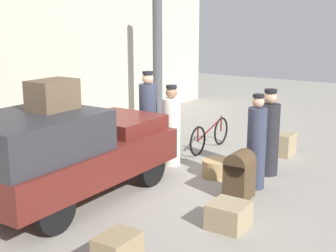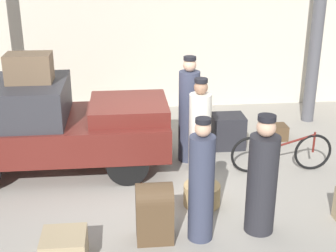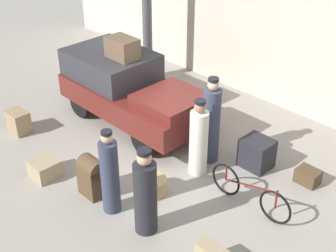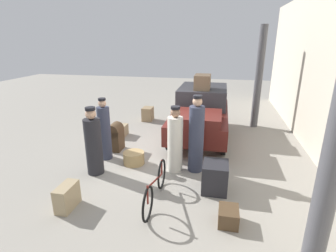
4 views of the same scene
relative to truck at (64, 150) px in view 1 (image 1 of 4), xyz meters
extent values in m
plane|color=gray|center=(1.79, -0.88, -0.85)|extent=(30.00, 30.00, 0.00)
cube|color=beige|center=(1.79, 3.19, 1.40)|extent=(16.00, 0.15, 4.50)
cylinder|color=#4C4C51|center=(5.35, 1.87, 0.93)|extent=(0.26, 0.26, 3.56)
cylinder|color=black|center=(1.33, 0.77, -0.51)|extent=(0.68, 0.12, 0.68)
cylinder|color=black|center=(1.33, -0.77, -0.51)|extent=(0.68, 0.12, 0.68)
cylinder|color=black|center=(-0.96, -0.77, -0.51)|extent=(0.68, 0.12, 0.68)
cube|color=#591E19|center=(0.19, 0.00, -0.21)|extent=(3.70, 1.71, 0.55)
cube|color=#2D2D33|center=(-0.64, 0.00, 0.38)|extent=(2.03, 1.57, 0.63)
cube|color=#591E19|center=(1.39, 0.00, 0.19)|extent=(1.29, 1.33, 0.25)
torus|color=black|center=(4.48, -0.53, -0.52)|extent=(0.65, 0.04, 0.65)
torus|color=black|center=(3.38, -0.53, -0.52)|extent=(0.65, 0.04, 0.65)
cylinder|color=#591914|center=(3.93, -0.53, -0.36)|extent=(1.11, 0.04, 0.35)
cylinder|color=#591914|center=(3.38, -0.53, -0.35)|extent=(0.04, 0.04, 0.33)
cylinder|color=#591914|center=(4.48, -0.53, -0.34)|extent=(0.04, 0.04, 0.36)
cylinder|color=tan|center=(2.41, -1.50, -0.69)|extent=(0.54, 0.54, 0.32)
cylinder|color=silver|center=(2.55, -0.39, -0.16)|extent=(0.37, 0.37, 1.37)
sphere|color=#936B51|center=(2.55, -0.39, 0.63)|extent=(0.23, 0.23, 0.23)
cylinder|color=black|center=(2.55, -0.39, 0.75)|extent=(0.22, 0.22, 0.06)
cylinder|color=#33384C|center=(2.43, 0.09, -0.04)|extent=(0.36, 0.36, 1.62)
sphere|color=tan|center=(2.43, 0.09, 0.89)|extent=(0.23, 0.23, 0.23)
cylinder|color=black|center=(2.43, 0.09, 1.00)|extent=(0.21, 0.21, 0.06)
cylinder|color=#33384C|center=(2.24, -2.35, -0.13)|extent=(0.33, 0.33, 1.43)
sphere|color=tan|center=(2.24, -2.35, 0.69)|extent=(0.20, 0.20, 0.20)
cylinder|color=black|center=(2.24, -2.35, 0.79)|extent=(0.19, 0.19, 0.06)
cylinder|color=#232328|center=(3.05, -2.25, -0.17)|extent=(0.39, 0.39, 1.36)
sphere|color=tan|center=(3.05, -2.25, 0.63)|extent=(0.24, 0.24, 0.24)
cylinder|color=black|center=(3.05, -2.25, 0.76)|extent=(0.23, 0.23, 0.07)
cube|color=#232328|center=(3.26, 0.60, -0.53)|extent=(0.60, 0.53, 0.63)
cube|color=#9E8966|center=(0.53, -2.68, -0.66)|extent=(0.53, 0.52, 0.37)
cube|color=#9E8966|center=(4.46, -2.14, -0.61)|extent=(0.54, 0.26, 0.48)
cube|color=#4C3823|center=(4.29, 0.87, -0.70)|extent=(0.44, 0.35, 0.29)
cube|color=#4C3823|center=(1.65, -2.32, -0.54)|extent=(0.47, 0.39, 0.61)
cylinder|color=#4C3823|center=(1.65, -2.32, -0.24)|extent=(0.47, 0.39, 0.39)
cube|color=brown|center=(-0.18, 0.00, 0.93)|extent=(0.72, 0.49, 0.46)
camera|label=1|loc=(-5.11, -5.35, 2.08)|focal=50.00mm
camera|label=2|loc=(1.29, -7.52, 2.70)|focal=50.00mm
camera|label=3|loc=(7.60, -6.17, 4.85)|focal=50.00mm
camera|label=4|loc=(8.27, 0.61, 2.25)|focal=28.00mm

